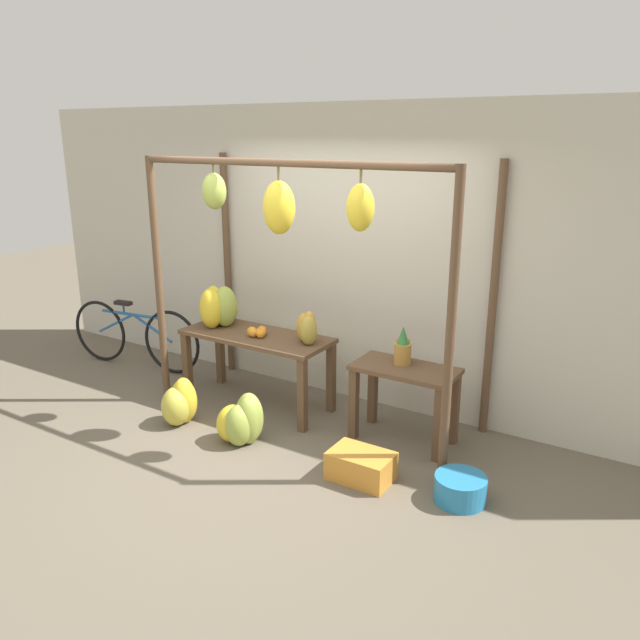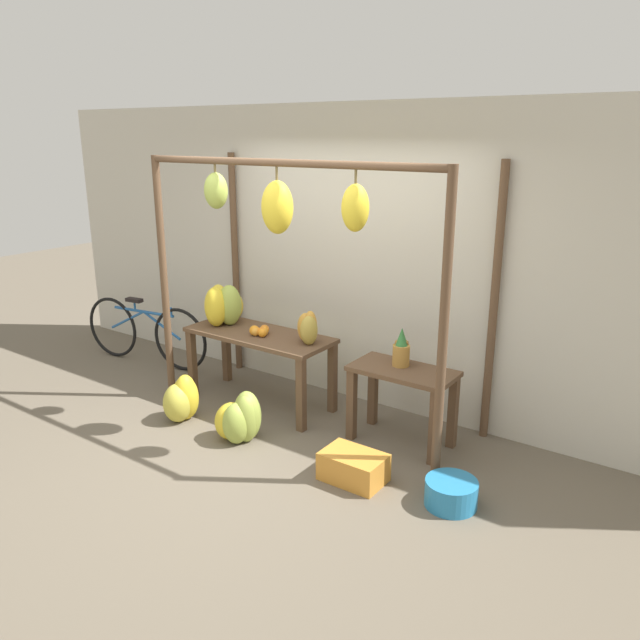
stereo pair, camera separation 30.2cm
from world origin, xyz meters
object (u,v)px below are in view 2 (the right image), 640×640
object	(u,v)px
papaya_pile	(308,328)
pineapple_cluster	(401,350)
parked_bicycle	(145,332)
banana_pile_ground_left	(183,400)
fruit_crate_white	(353,467)
banana_pile_on_table	(224,306)
blue_bucket	(451,493)
banana_pile_ground_right	(240,419)
orange_pile	(261,331)

from	to	relation	value
papaya_pile	pineapple_cluster	bearing A→B (deg)	6.65
parked_bicycle	papaya_pile	size ratio (longest dim) A/B	5.75
pineapple_cluster	parked_bicycle	distance (m)	3.25
banana_pile_ground_left	fruit_crate_white	world-z (taller)	banana_pile_ground_left
fruit_crate_white	banana_pile_on_table	bearing A→B (deg)	160.19
banana_pile_on_table	pineapple_cluster	xyz separation A→B (m)	(1.90, 0.11, -0.11)
blue_bucket	papaya_pile	bearing A→B (deg)	160.35
banana_pile_ground_right	fruit_crate_white	distance (m)	1.14
banana_pile_on_table	fruit_crate_white	xyz separation A→B (m)	(1.96, -0.71, -0.80)
fruit_crate_white	banana_pile_ground_left	bearing A→B (deg)	-179.77
banana_pile_on_table	orange_pile	distance (m)	0.56
pineapple_cluster	papaya_pile	distance (m)	0.89
pineapple_cluster	papaya_pile	bearing A→B (deg)	-173.35
fruit_crate_white	papaya_pile	world-z (taller)	papaya_pile
banana_pile_ground_right	pineapple_cluster	bearing A→B (deg)	37.60
orange_pile	banana_pile_ground_left	world-z (taller)	orange_pile
banana_pile_on_table	blue_bucket	bearing A→B (deg)	-12.39
banana_pile_ground_left	banana_pile_ground_right	distance (m)	0.71
orange_pile	blue_bucket	bearing A→B (deg)	-13.36
banana_pile_on_table	banana_pile_ground_right	xyz separation A→B (m)	(0.83, -0.72, -0.71)
pineapple_cluster	banana_pile_ground_left	distance (m)	2.06
orange_pile	parked_bicycle	distance (m)	1.90
fruit_crate_white	papaya_pile	bearing A→B (deg)	142.80
fruit_crate_white	parked_bicycle	size ratio (longest dim) A/B	0.28
banana_pile_on_table	pineapple_cluster	distance (m)	1.91
pineapple_cluster	orange_pile	bearing A→B (deg)	-172.16
papaya_pile	fruit_crate_white	bearing A→B (deg)	-37.20
banana_pile_ground_right	fruit_crate_white	xyz separation A→B (m)	(1.13, 0.01, -0.08)
pineapple_cluster	banana_pile_ground_right	bearing A→B (deg)	-142.40
pineapple_cluster	banana_pile_ground_left	xyz separation A→B (m)	(-1.78, -0.82, -0.61)
banana_pile_ground_left	fruit_crate_white	bearing A→B (deg)	0.23
fruit_crate_white	parked_bicycle	xyz separation A→B (m)	(-3.28, 0.78, 0.26)
fruit_crate_white	banana_pile_ground_right	bearing A→B (deg)	-179.34
orange_pile	banana_pile_ground_right	xyz separation A→B (m)	(0.29, -0.64, -0.57)
banana_pile_on_table	blue_bucket	size ratio (longest dim) A/B	1.33
pineapple_cluster	blue_bucket	size ratio (longest dim) A/B	0.85
banana_pile_ground_right	papaya_pile	xyz separation A→B (m)	(0.19, 0.73, 0.66)
papaya_pile	banana_pile_ground_right	bearing A→B (deg)	-104.92
banana_pile_on_table	banana_pile_ground_right	world-z (taller)	banana_pile_on_table
banana_pile_on_table	fruit_crate_white	bearing A→B (deg)	-19.81
orange_pile	pineapple_cluster	size ratio (longest dim) A/B	0.59
banana_pile_ground_left	papaya_pile	bearing A→B (deg)	38.68
orange_pile	papaya_pile	world-z (taller)	papaya_pile
pineapple_cluster	fruit_crate_white	distance (m)	1.07
fruit_crate_white	blue_bucket	bearing A→B (deg)	8.61
banana_pile_ground_left	parked_bicycle	distance (m)	1.65
banana_pile_ground_left	blue_bucket	xyz separation A→B (m)	(2.58, 0.12, -0.09)
orange_pile	fruit_crate_white	xyz separation A→B (m)	(1.43, -0.63, -0.65)
pineapple_cluster	banana_pile_ground_right	distance (m)	1.49
orange_pile	banana_pile_ground_right	world-z (taller)	orange_pile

